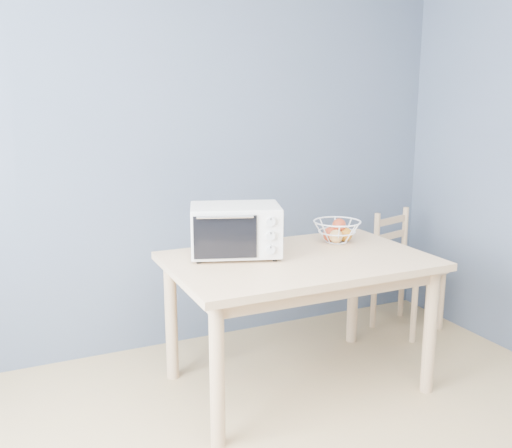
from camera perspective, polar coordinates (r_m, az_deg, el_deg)
name	(u,v)px	position (r m, az deg, el deg)	size (l,w,h in m)	color
room	(380,212)	(1.56, 12.29, 1.16)	(4.01, 4.51, 2.61)	tan
dining_table	(298,275)	(3.14, 4.26, -5.14)	(1.40, 0.90, 0.75)	#D5AF7F
toaster_oven	(232,230)	(3.10, -2.41, -0.56)	(0.56, 0.46, 0.28)	silver
fruit_basket	(337,231)	(3.44, 8.07, -0.70)	(0.36, 0.36, 0.14)	white
dining_chair	(404,272)	(4.14, 14.60, -4.63)	(0.48, 0.48, 0.83)	#D5AF7F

